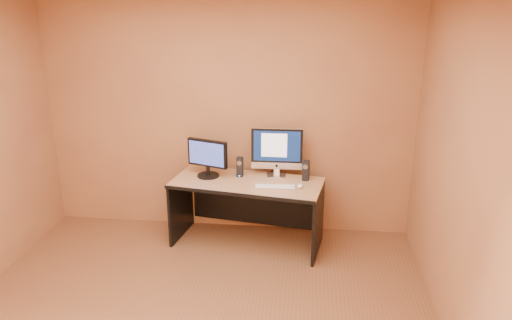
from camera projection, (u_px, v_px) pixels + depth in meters
name	position (u px, v px, depth m)	size (l,w,h in m)	color
walls	(181.00, 183.00, 3.48)	(4.00, 4.00, 2.60)	#9D6A3F
desk	(247.00, 213.00, 5.24)	(1.53, 0.67, 0.71)	#A98254
imac	(277.00, 152.00, 5.21)	(0.55, 0.20, 0.53)	silver
second_monitor	(208.00, 158.00, 5.21)	(0.46, 0.23, 0.40)	black
speaker_left	(240.00, 167.00, 5.24)	(0.07, 0.07, 0.21)	black
speaker_right	(306.00, 171.00, 5.13)	(0.07, 0.07, 0.21)	black
keyboard	(275.00, 187.00, 4.97)	(0.41, 0.11, 0.02)	silver
mouse	(300.00, 186.00, 4.97)	(0.06, 0.10, 0.03)	white
cable_a	(276.00, 172.00, 5.38)	(0.01, 0.01, 0.21)	black
cable_b	(271.00, 172.00, 5.38)	(0.01, 0.01, 0.17)	black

